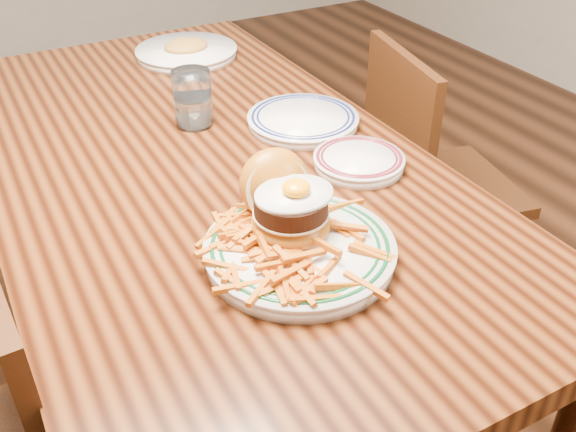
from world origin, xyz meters
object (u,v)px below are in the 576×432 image
chair_right (427,179)px  side_plate (359,161)px  table (204,191)px  main_plate (295,233)px

chair_right → side_plate: (-0.45, -0.29, 0.32)m
table → main_plate: size_ratio=4.89×
main_plate → chair_right: bearing=40.5°
table → main_plate: main_plate is taller
table → chair_right: 0.75m
table → side_plate: size_ratio=8.21×
table → chair_right: (0.71, 0.09, -0.22)m
chair_right → side_plate: chair_right is taller
chair_right → side_plate: size_ratio=4.25×
chair_right → main_plate: bearing=45.6°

